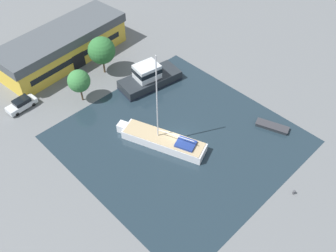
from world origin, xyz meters
The scene contains 10 objects.
ground_plane centered at (0.00, 0.00, 0.00)m, with size 440.00×440.00×0.00m, color slate.
water_canal centered at (0.00, 0.00, 0.00)m, with size 27.75×28.57×0.01m, color #1E2D38.
warehouse_building centered at (-0.51, 26.71, 2.72)m, with size 23.06×9.77×5.38m.
quay_tree_near_building centered at (-4.63, 15.98, 3.62)m, with size 3.36×3.36×5.31m.
quay_tree_by_water centered at (2.02, 19.15, 4.22)m, with size 4.35×4.35×6.41m.
parked_car centered at (-12.10, 20.66, 0.82)m, with size 4.59×2.10×1.63m.
sailboat_moored centered at (-2.21, 0.91, 0.77)m, with size 6.73×12.54×14.16m.
motor_cruiser centered at (5.17, 11.68, 1.34)m, with size 10.35×5.61×3.73m.
small_dinghy centered at (10.91, -7.69, 0.27)m, with size 2.88×4.79×0.51m.
mooring_bollard centered at (3.45, -15.90, 0.34)m, with size 0.32×0.32×0.65m.
Camera 1 is at (-25.40, -23.74, 37.75)m, focal length 40.00 mm.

